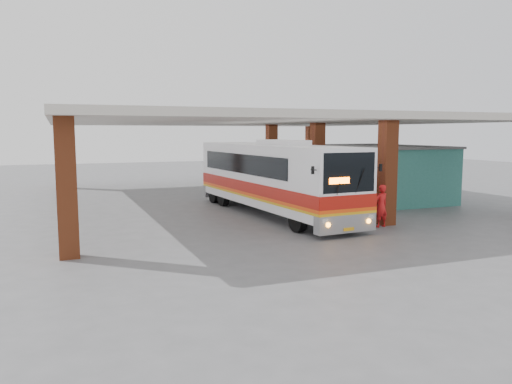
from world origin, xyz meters
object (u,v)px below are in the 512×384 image
at_px(pedestrian, 381,206).
at_px(red_chair, 302,186).
at_px(coach_bus, 273,178).
at_px(motorcycle, 357,198).

xyz_separation_m(pedestrian, red_chair, (2.43, 11.76, -0.47)).
relative_size(coach_bus, motorcycle, 6.80).
bearing_deg(red_chair, pedestrian, -78.11).
xyz_separation_m(coach_bus, motorcycle, (5.07, 0.56, -1.28)).
bearing_deg(pedestrian, red_chair, -110.29).
distance_m(pedestrian, red_chair, 12.02).
height_order(pedestrian, red_chair, pedestrian).
height_order(coach_bus, pedestrian, coach_bus).
xyz_separation_m(coach_bus, red_chair, (5.28, 7.22, -1.35)).
height_order(coach_bus, red_chair, coach_bus).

